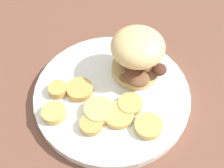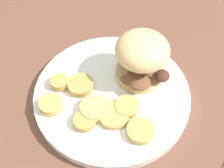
# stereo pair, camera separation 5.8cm
# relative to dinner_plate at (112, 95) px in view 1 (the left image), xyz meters

# --- Properties ---
(ground_plane) EXTENTS (4.00, 4.00, 0.00)m
(ground_plane) POSITION_rel_dinner_plate_xyz_m (0.00, 0.00, -0.01)
(ground_plane) COLOR brown
(dinner_plate) EXTENTS (0.30, 0.30, 0.02)m
(dinner_plate) POSITION_rel_dinner_plate_xyz_m (0.00, 0.00, 0.00)
(dinner_plate) COLOR white
(dinner_plate) RESTS_ON ground_plane
(sandwich) EXTENTS (0.11, 0.11, 0.10)m
(sandwich) POSITION_rel_dinner_plate_xyz_m (-0.07, -0.01, 0.06)
(sandwich) COLOR tan
(sandwich) RESTS_ON dinner_plate
(potato_round_0) EXTENTS (0.04, 0.04, 0.01)m
(potato_round_0) POSITION_rel_dinner_plate_xyz_m (0.08, 0.03, 0.02)
(potato_round_0) COLOR tan
(potato_round_0) RESTS_ON dinner_plate
(potato_round_1) EXTENTS (0.05, 0.05, 0.01)m
(potato_round_1) POSITION_rel_dinner_plate_xyz_m (0.03, 0.05, 0.01)
(potato_round_1) COLOR tan
(potato_round_1) RESTS_ON dinner_plate
(potato_round_2) EXTENTS (0.05, 0.05, 0.01)m
(potato_round_2) POSITION_rel_dinner_plate_xyz_m (-0.00, 0.10, 0.02)
(potato_round_2) COLOR tan
(potato_round_2) RESTS_ON dinner_plate
(potato_round_3) EXTENTS (0.04, 0.04, 0.01)m
(potato_round_3) POSITION_rel_dinner_plate_xyz_m (0.11, -0.03, 0.02)
(potato_round_3) COLOR tan
(potato_round_3) RESTS_ON dinner_plate
(potato_round_4) EXTENTS (0.05, 0.05, 0.01)m
(potato_round_4) POSITION_rel_dinner_plate_xyz_m (0.05, -0.04, 0.02)
(potato_round_4) COLOR tan
(potato_round_4) RESTS_ON dinner_plate
(potato_round_5) EXTENTS (0.05, 0.05, 0.01)m
(potato_round_5) POSITION_rel_dinner_plate_xyz_m (0.05, 0.02, 0.02)
(potato_round_5) COLOR #DBB766
(potato_round_5) RESTS_ON dinner_plate
(potato_round_6) EXTENTS (0.04, 0.04, 0.01)m
(potato_round_6) POSITION_rel_dinner_plate_xyz_m (0.08, -0.07, 0.02)
(potato_round_6) COLOR tan
(potato_round_6) RESTS_ON dinner_plate
(potato_round_7) EXTENTS (0.05, 0.05, 0.01)m
(potato_round_7) POSITION_rel_dinner_plate_xyz_m (-0.01, 0.05, 0.02)
(potato_round_7) COLOR tan
(potato_round_7) RESTS_ON dinner_plate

